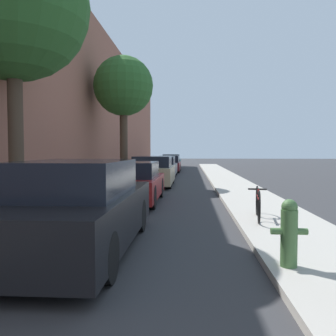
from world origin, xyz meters
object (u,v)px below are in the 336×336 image
object	(u,v)px
parked_car_red	(133,183)
street_tree_near	(13,5)
street_tree_far	(123,87)
parked_car_maroon	(169,164)
parked_car_black	(79,208)
fire_hydrant	(289,232)
bicycle	(258,203)
parked_car_grey	(162,167)
parked_car_champagne	(153,172)
parked_car_teal	(171,162)

from	to	relation	value
parked_car_red	street_tree_near	bearing A→B (deg)	-125.65
street_tree_far	parked_car_maroon	bearing A→B (deg)	82.44
parked_car_black	fire_hydrant	distance (m)	3.34
parked_car_maroon	street_tree_far	bearing A→B (deg)	-97.56
parked_car_black	street_tree_near	xyz separation A→B (m)	(-2.28, 2.39, 4.36)
fire_hydrant	parked_car_red	bearing A→B (deg)	116.05
parked_car_black	bicycle	world-z (taller)	parked_car_black
parked_car_grey	street_tree_far	size ratio (longest dim) A/B	0.74
street_tree_near	bicycle	bearing A→B (deg)	-0.04
parked_car_grey	street_tree_far	world-z (taller)	street_tree_far
parked_car_champagne	parked_car_grey	distance (m)	6.02
parked_car_black	street_tree_far	bearing A→B (deg)	96.85
parked_car_grey	bicycle	xyz separation A→B (m)	(3.42, -14.67, -0.15)
parked_car_champagne	parked_car_grey	world-z (taller)	parked_car_champagne
parked_car_teal	street_tree_near	world-z (taller)	street_tree_near
parked_car_black	bicycle	bearing A→B (deg)	34.92
parked_car_champagne	street_tree_near	xyz separation A→B (m)	(-2.36, -8.65, 4.41)
parked_car_red	parked_car_champagne	world-z (taller)	parked_car_champagne
street_tree_far	bicycle	bearing A→B (deg)	-60.87
bicycle	parked_car_maroon	bearing A→B (deg)	107.64
parked_car_teal	bicycle	bearing A→B (deg)	-82.38
parked_car_black	street_tree_near	world-z (taller)	street_tree_near
parked_car_black	parked_car_maroon	distance (m)	22.13
bicycle	parked_car_champagne	bearing A→B (deg)	119.46
parked_car_black	parked_car_maroon	size ratio (longest dim) A/B	1.15
parked_car_black	street_tree_far	world-z (taller)	street_tree_far
fire_hydrant	parked_car_teal	bearing A→B (deg)	96.30
parked_car_grey	parked_car_red	bearing A→B (deg)	-89.94
parked_car_black	bicycle	size ratio (longest dim) A/B	2.68
street_tree_far	parked_car_champagne	bearing A→B (deg)	6.98
parked_car_red	street_tree_near	xyz separation A→B (m)	(-2.29, -3.19, 4.44)
parked_car_black	parked_car_champagne	bearing A→B (deg)	89.59
parked_car_grey	street_tree_far	distance (m)	7.51
parked_car_grey	parked_car_maroon	size ratio (longest dim) A/B	1.10
street_tree_near	parked_car_red	bearing A→B (deg)	54.35
parked_car_teal	parked_car_red	bearing A→B (deg)	-90.18
parked_car_red	fire_hydrant	distance (m)	7.27
parked_car_red	parked_car_champagne	xyz separation A→B (m)	(0.07, 5.45, 0.04)
parked_car_teal	fire_hydrant	xyz separation A→B (m)	(3.13, -28.33, -0.06)
street_tree_far	parked_car_red	bearing A→B (deg)	-76.03
parked_car_black	parked_car_red	size ratio (longest dim) A/B	1.08
parked_car_maroon	fire_hydrant	xyz separation A→B (m)	(3.01, -23.08, -0.02)
street_tree_far	street_tree_near	bearing A→B (deg)	-96.55
street_tree_far	bicycle	distance (m)	10.58
parked_car_black	parked_car_grey	xyz separation A→B (m)	(-0.00, 17.06, -0.09)
parked_car_black	parked_car_grey	world-z (taller)	parked_car_black
fire_hydrant	bicycle	size ratio (longest dim) A/B	0.53
parked_car_maroon	parked_car_teal	distance (m)	5.25
parked_car_champagne	parked_car_teal	xyz separation A→B (m)	(-0.00, 16.34, -0.03)
fire_hydrant	parked_car_black	bearing A→B (deg)	163.47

